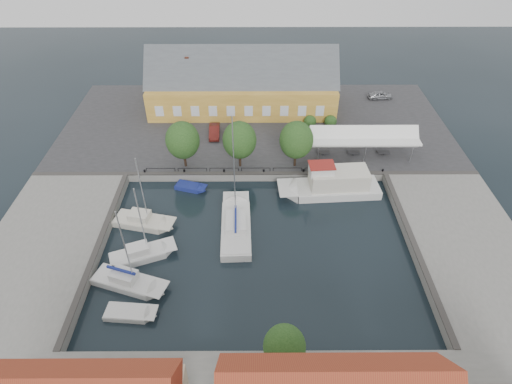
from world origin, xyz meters
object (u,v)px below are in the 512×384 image
Objects in this scene: launch_sw at (130,314)px; car_red at (214,131)px; warehouse at (238,86)px; west_boat_b at (143,222)px; tent_canopy at (364,137)px; west_boat_c at (142,255)px; car_silver at (380,95)px; west_boat_d at (129,283)px; center_sailboat at (236,227)px; trawler at (333,186)px; launch_nw at (191,188)px.

car_red is at bearing 79.16° from launch_sw.
car_red is at bearing -109.93° from warehouse.
warehouse is 6.90× the size of car_red.
west_boat_b is at bearing -113.83° from car_red.
tent_canopy reaches higher than launch_sw.
west_boat_c reaches higher than car_red.
west_boat_b is 1.98× the size of launch_sw.
warehouse is 23.18m from car_silver.
west_boat_b is (-32.92, -28.63, -1.41)m from car_silver.
car_red is 26.69m from west_boat_d.
warehouse is at bearing 73.55° from west_boat_c.
west_boat_b is (-10.41, 0.88, -0.10)m from center_sailboat.
trawler is 1.32× the size of west_boat_b.
car_silver is 0.41× the size of west_boat_b.
warehouse is at bearing 90.96° from car_silver.
launch_sw is at bearing -139.80° from trawler.
warehouse is 24.04m from trawler.
car_red is 0.29× the size of center_sailboat.
west_boat_b is at bearing -155.17° from tent_canopy.
west_boat_d is 2.10× the size of launch_sw.
tent_canopy is at bearing -39.86° from warehouse.
west_boat_d is at bearing -98.52° from west_boat_c.
center_sailboat reaches higher than trawler.
center_sailboat reaches higher than car_silver.
car_silver is 25.52m from trawler.
car_silver is (22.89, 2.45, -2.76)m from warehouse.
car_silver is 0.80× the size of launch_sw.
west_boat_c reaches higher than launch_nw.
warehouse is 9.84m from car_red.
trawler is at bearing 33.14° from west_boat_d.
trawler reaches higher than tent_canopy.
trawler reaches higher than car_silver.
tent_canopy is 1.49× the size of west_boat_c.
car_red is 23.08m from west_boat_c.
launch_sw is at bearing -86.96° from west_boat_c.
warehouse is at bearing 90.81° from center_sailboat.
warehouse reaches higher than launch_sw.
west_boat_c is 3.64m from west_boat_d.
launch_nw is at bearing -105.56° from warehouse.
tent_canopy is 1.46× the size of west_boat_b.
car_silver is at bearing 48.74° from west_boat_d.
car_red is at bearing 108.31° from car_silver.
launch_nw is (-5.88, 7.30, -0.27)m from center_sailboat.
trawler reaches higher than launch_sw.
launch_sw is at bearing -103.18° from car_red.
warehouse is at bearing 120.07° from trawler.
launch_sw is at bearing -84.19° from west_boat_b.
west_boat_d reaches higher than car_silver.
tent_canopy is (16.60, -13.86, -0.74)m from warehouse.
tent_canopy is 17.59m from car_silver.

